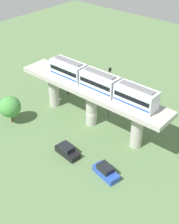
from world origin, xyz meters
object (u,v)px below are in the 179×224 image
Objects in this scene: tree_near_viaduct at (68,78)px; tree_mid_lot at (10,107)px; parked_car_black at (67,151)px; train at (100,82)px; signal_post at (109,91)px; parked_car_blue at (106,172)px.

tree_mid_lot is (-13.76, 0.63, -0.31)m from tree_near_viaduct.
parked_car_black is 0.85× the size of tree_mid_lot.
train is at bearing 11.54° from parked_car_black.
parked_car_black is at bearing -136.41° from tree_near_viaduct.
parked_car_black is 13.80m from tree_mid_lot.
train is 4.84m from signal_post.
signal_post reaches higher than parked_car_blue.
train is 3.99× the size of tree_mid_lot.
train is 14.06m from tree_near_viaduct.
tree_mid_lot is at bearing 177.38° from tree_near_viaduct.
tree_mid_lot is (-0.51, 20.91, 2.48)m from parked_car_blue.
parked_car_black is 7.35m from parked_car_blue.
train is at bearing -54.81° from tree_mid_lot.
tree_near_viaduct is at bearing 68.31° from train.
train reaches higher than tree_mid_lot.
tree_mid_lot is at bearing 96.62° from parked_car_black.
tree_near_viaduct is at bearing 83.04° from signal_post.
parked_car_blue is 0.87× the size of tree_mid_lot.
tree_near_viaduct reaches higher than parked_car_black.
tree_mid_lot is (-8.96, 12.70, -5.68)m from train.
train reaches higher than signal_post.
parked_car_blue is at bearing -88.60° from tree_mid_lot.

